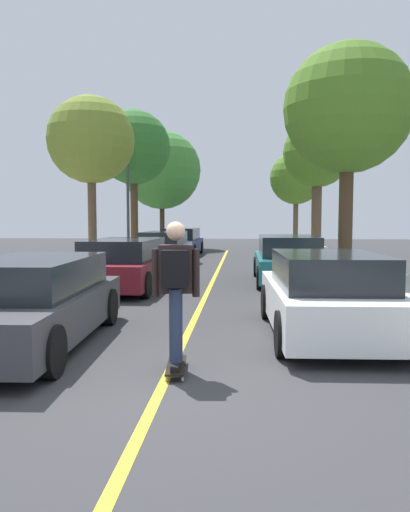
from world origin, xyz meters
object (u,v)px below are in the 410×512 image
object	(u,v)px
parked_car_left_farthest	(181,242)
parked_car_right_near	(288,259)
parked_car_left_near	(125,264)
street_tree_left_nearest	(91,141)
streetlamp	(128,188)
parked_car_left_nearest	(32,302)
street_tree_right_nearest	(348,110)
street_tree_left_far	(162,170)
street_tree_left_near	(134,148)
street_tree_right_near	(317,155)
street_tree_right_far	(296,178)
skateboarder	(176,284)
skateboard	(176,365)
parked_car_right_nearest	(326,296)
parked_car_left_far	(164,249)

from	to	relation	value
parked_car_left_farthest	parked_car_right_near	size ratio (longest dim) A/B	1.00
parked_car_left_near	street_tree_left_nearest	world-z (taller)	street_tree_left_nearest
parked_car_right_near	streetlamp	distance (m)	9.18
parked_car_right_near	parked_car_left_nearest	bearing A→B (deg)	-120.27
street_tree_left_nearest	street_tree_right_nearest	size ratio (longest dim) A/B	0.81
parked_car_left_nearest	parked_car_left_farthest	distance (m)	18.09
street_tree_left_nearest	street_tree_left_far	size ratio (longest dim) A/B	0.81
street_tree_left_near	parked_car_left_near	bearing A→B (deg)	-79.19
streetlamp	parked_car_left_nearest	bearing A→B (deg)	-82.85
street_tree_right_near	streetlamp	xyz separation A→B (m)	(-8.05, -1.01, -1.46)
parked_car_left_farthest	street_tree_left_near	world-z (taller)	street_tree_left_near
parked_car_right_near	parked_car_left_farthest	bearing A→B (deg)	113.05
streetlamp	street_tree_left_near	bearing A→B (deg)	93.23
street_tree_right_far	skateboarder	xyz separation A→B (m)	(-3.98, -24.74, -3.15)
parked_car_left_farthest	skateboard	size ratio (longest dim) A/B	5.18
street_tree_left_far	parked_car_right_nearest	bearing A→B (deg)	-74.46
street_tree_right_far	parked_car_right_nearest	bearing A→B (deg)	-94.65
street_tree_right_near	parked_car_left_near	bearing A→B (deg)	-124.95
street_tree_left_far	street_tree_right_far	xyz separation A→B (m)	(8.14, -0.02, -0.54)
street_tree_left_near	street_tree_right_nearest	world-z (taller)	street_tree_right_nearest
parked_car_left_farthest	parked_car_left_far	bearing A→B (deg)	-90.02
parked_car_left_near	parked_car_left_farthest	xyz separation A→B (m)	(0.00, 12.16, 0.01)
parked_car_right_nearest	streetlamp	bearing A→B (deg)	115.45
street_tree_right_near	parked_car_right_nearest	bearing A→B (deg)	-97.47
parked_car_left_farthest	skateboarder	xyz separation A→B (m)	(2.32, -19.31, 0.42)
parked_car_left_nearest	parked_car_left_farthest	xyz separation A→B (m)	(0.00, 18.09, 0.03)
street_tree_left_nearest	skateboard	world-z (taller)	street_tree_left_nearest
parked_car_left_nearest	skateboarder	distance (m)	2.66
parked_car_left_nearest	parked_car_left_farthest	size ratio (longest dim) A/B	1.01
parked_car_right_nearest	skateboard	distance (m)	3.04
streetlamp	skateboard	size ratio (longest dim) A/B	6.10
streetlamp	skateboarder	bearing A→B (deg)	-74.97
parked_car_left_far	parked_car_right_near	world-z (taller)	parked_car_right_near
street_tree_left_near	street_tree_left_far	size ratio (longest dim) A/B	0.94
parked_car_left_nearest	parked_car_right_nearest	xyz separation A→B (m)	(4.46, 0.90, 0.01)
parked_car_left_near	parked_car_left_nearest	bearing A→B (deg)	-90.01
parked_car_right_near	skateboarder	xyz separation A→B (m)	(-2.13, -8.84, 0.42)
street_tree_left_near	skateboarder	distance (m)	17.75
parked_car_left_near	street_tree_right_far	distance (m)	19.03
parked_car_left_nearest	parked_car_left_near	size ratio (longest dim) A/B	0.99
parked_car_left_near	parked_car_left_farthest	world-z (taller)	parked_car_left_farthest
parked_car_right_near	skateboard	bearing A→B (deg)	-103.64
parked_car_right_nearest	street_tree_left_far	distance (m)	23.87
parked_car_right_near	street_tree_left_nearest	world-z (taller)	street_tree_left_nearest
street_tree_left_near	street_tree_right_nearest	distance (m)	10.66
parked_car_right_nearest	parked_car_right_near	world-z (taller)	parked_car_right_near
street_tree_left_near	parked_car_right_near	bearing A→B (deg)	-51.66
parked_car_right_near	street_tree_left_near	distance (m)	11.05
parked_car_left_near	streetlamp	world-z (taller)	streetlamp
parked_car_left_near	parked_car_right_nearest	size ratio (longest dim) A/B	1.10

